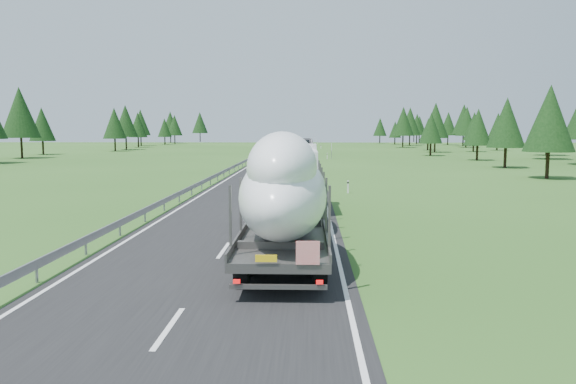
{
  "coord_description": "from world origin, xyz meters",
  "views": [
    {
      "loc": [
        3.46,
        -13.35,
        4.92
      ],
      "look_at": [
        2.56,
        10.79,
        2.22
      ],
      "focal_mm": 35.0,
      "sensor_mm": 36.0,
      "label": 1
    }
  ],
  "objects_px": {
    "distant_van": "(278,150)",
    "distant_car_blue": "(297,138)",
    "distant_car_dark": "(307,141)",
    "boat_truck": "(288,184)",
    "highway_sign": "(331,148)"
  },
  "relations": [
    {
      "from": "highway_sign",
      "to": "distant_van",
      "type": "xyz_separation_m",
      "value": [
        -9.88,
        18.85,
        -1.06
      ]
    },
    {
      "from": "distant_van",
      "to": "distant_car_blue",
      "type": "xyz_separation_m",
      "value": [
        0.14,
        177.11,
        -0.04
      ]
    },
    {
      "from": "distant_van",
      "to": "distant_car_dark",
      "type": "height_order",
      "value": "distant_van"
    },
    {
      "from": "distant_van",
      "to": "distant_car_dark",
      "type": "distance_m",
      "value": 93.46
    },
    {
      "from": "boat_truck",
      "to": "distant_car_dark",
      "type": "height_order",
      "value": "boat_truck"
    },
    {
      "from": "distant_van",
      "to": "distant_car_dark",
      "type": "bearing_deg",
      "value": 82.3
    },
    {
      "from": "boat_truck",
      "to": "distant_van",
      "type": "distance_m",
      "value": 87.64
    },
    {
      "from": "boat_truck",
      "to": "distant_car_dark",
      "type": "bearing_deg",
      "value": 89.93
    },
    {
      "from": "boat_truck",
      "to": "distant_van",
      "type": "bearing_deg",
      "value": 93.43
    },
    {
      "from": "distant_car_blue",
      "to": "distant_van",
      "type": "bearing_deg",
      "value": -91.48
    },
    {
      "from": "highway_sign",
      "to": "boat_truck",
      "type": "bearing_deg",
      "value": -93.87
    },
    {
      "from": "distant_van",
      "to": "boat_truck",
      "type": "bearing_deg",
      "value": -90.91
    },
    {
      "from": "distant_car_dark",
      "to": "distant_car_blue",
      "type": "distance_m",
      "value": 83.98
    },
    {
      "from": "highway_sign",
      "to": "distant_car_blue",
      "type": "height_order",
      "value": "highway_sign"
    },
    {
      "from": "distant_car_dark",
      "to": "distant_car_blue",
      "type": "relative_size",
      "value": 0.89
    }
  ]
}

